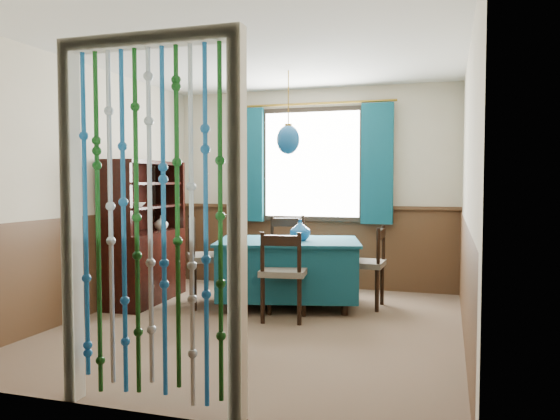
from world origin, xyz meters
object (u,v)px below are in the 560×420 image
(chair_near, at_px, (283,273))
(sideboard, at_px, (145,252))
(pendant_lamp, at_px, (288,140))
(chair_left, at_px, (207,258))
(vase_table, at_px, (300,231))
(dining_table, at_px, (288,268))
(bowl_shelf, at_px, (136,204))
(chair_far, at_px, (288,252))
(chair_right, at_px, (367,264))
(vase_sideboard, at_px, (161,222))

(chair_near, distance_m, sideboard, 1.75)
(chair_near, xyz_separation_m, sideboard, (-1.71, 0.35, 0.09))
(pendant_lamp, bearing_deg, chair_left, -165.18)
(vase_table, bearing_deg, chair_near, -90.77)
(dining_table, xyz_separation_m, vase_table, (0.13, -0.00, 0.40))
(bowl_shelf, bearing_deg, chair_far, 41.08)
(chair_near, xyz_separation_m, pendant_lamp, (-0.12, 0.59, 1.32))
(pendant_lamp, bearing_deg, dining_table, 86.42)
(chair_left, relative_size, chair_right, 1.12)
(sideboard, relative_size, vase_sideboard, 8.57)
(chair_near, distance_m, vase_sideboard, 1.81)
(vase_table, height_order, vase_sideboard, vase_sideboard)
(chair_right, bearing_deg, chair_far, 67.71)
(dining_table, height_order, bowl_shelf, bowl_shelf)
(dining_table, distance_m, sideboard, 1.61)
(sideboard, distance_m, vase_table, 1.76)
(dining_table, relative_size, chair_far, 1.83)
(chair_far, relative_size, vase_table, 4.51)
(vase_table, bearing_deg, chair_left, -167.30)
(bowl_shelf, bearing_deg, pendant_lamp, 18.46)
(chair_right, relative_size, pendant_lamp, 0.99)
(bowl_shelf, bearing_deg, vase_table, 16.98)
(chair_right, relative_size, sideboard, 0.55)
(chair_right, bearing_deg, vase_table, 109.07)
(chair_right, xyz_separation_m, sideboard, (-2.40, -0.45, 0.09))
(pendant_lamp, xyz_separation_m, vase_sideboard, (-1.53, 0.02, -0.91))
(dining_table, distance_m, chair_far, 0.69)
(pendant_lamp, bearing_deg, chair_near, -78.15)
(dining_table, distance_m, chair_left, 0.88)
(chair_near, relative_size, chair_far, 0.94)
(vase_sideboard, bearing_deg, pendant_lamp, -0.61)
(chair_right, relative_size, vase_sideboard, 4.74)
(chair_left, xyz_separation_m, vase_sideboard, (-0.69, 0.24, 0.36))
(chair_near, bearing_deg, bowl_shelf, 169.87)
(pendant_lamp, height_order, vase_table, pendant_lamp)
(chair_far, xyz_separation_m, vase_sideboard, (-1.34, -0.64, 0.38))
(chair_left, xyz_separation_m, bowl_shelf, (-0.69, -0.29, 0.58))
(chair_far, bearing_deg, bowl_shelf, 20.61)
(pendant_lamp, bearing_deg, sideboard, -171.40)
(vase_sideboard, bearing_deg, vase_table, -0.67)
(chair_right, distance_m, bowl_shelf, 2.53)
(chair_far, relative_size, bowl_shelf, 4.52)
(chair_far, distance_m, sideboard, 1.67)
(chair_right, bearing_deg, dining_table, 106.21)
(vase_table, distance_m, bowl_shelf, 1.76)
(chair_left, height_order, sideboard, sideboard)
(sideboard, distance_m, pendant_lamp, 2.02)
(bowl_shelf, bearing_deg, chair_right, 17.00)
(chair_left, bearing_deg, dining_table, 74.03)
(dining_table, bearing_deg, vase_sideboard, 165.67)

